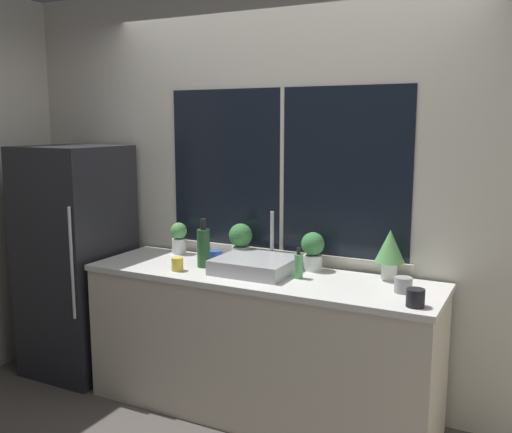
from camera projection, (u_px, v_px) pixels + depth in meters
name	position (u px, v px, depth m)	size (l,w,h in m)	color
wall_back	(284.00, 192.00, 3.70)	(8.00, 0.09, 2.70)	beige
wall_left	(121.00, 171.00, 5.34)	(0.06, 7.00, 2.70)	beige
counter	(258.00, 344.00, 3.52)	(2.19, 0.63, 0.89)	beige
refrigerator	(77.00, 260.00, 4.10)	(0.63, 0.66, 1.64)	#232328
sink	(256.00, 265.00, 3.48)	(0.46, 0.46, 0.34)	#ADADB2
potted_plant_far_left	(179.00, 237.00, 3.96)	(0.12, 0.12, 0.22)	white
potted_plant_center_left	(241.00, 240.00, 3.74)	(0.15, 0.15, 0.25)	white
potted_plant_center_right	(313.00, 250.00, 3.51)	(0.14, 0.14, 0.24)	white
potted_plant_far_right	(390.00, 249.00, 3.29)	(0.17, 0.17, 0.29)	white
soap_bottle	(298.00, 266.00, 3.33)	(0.05, 0.05, 0.18)	#519E5B
bottle_tall	(203.00, 247.00, 3.59)	(0.08, 0.08, 0.31)	#235128
mug_blue	(215.00, 256.00, 3.72)	(0.09, 0.09, 0.08)	#3351AD
mug_grey	(403.00, 285.00, 3.06)	(0.10, 0.10, 0.08)	gray
mug_yellow	(177.00, 264.00, 3.51)	(0.07, 0.07, 0.08)	gold
mug_black	(415.00, 298.00, 2.82)	(0.09, 0.09, 0.09)	black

